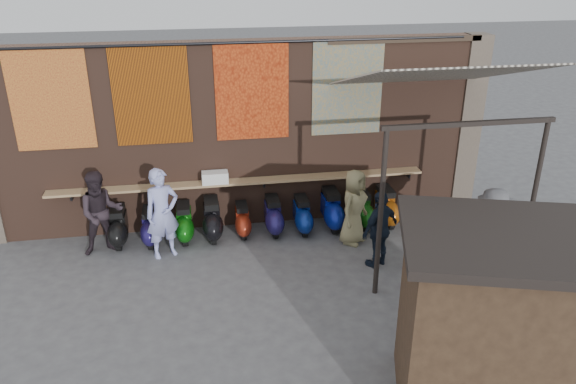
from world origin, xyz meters
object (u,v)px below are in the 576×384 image
object	(u,v)px
scooter_stool_6	(302,215)
diner_right	(101,213)
scooter_stool_5	(273,216)
scooter_stool_8	(362,209)
scooter_stool_3	(212,220)
shopper_navy	(380,229)
shelf_box	(215,177)
scooter_stool_0	(119,227)
shopper_tan	(354,207)
scooter_stool_9	(386,207)
scooter_stool_2	(184,223)
scooter_stool_4	(242,220)
shopper_grey	(490,234)
scooter_stool_1	(150,227)
scooter_stool_7	(332,210)
diner_left	(162,214)
market_stall	(496,329)

from	to	relation	value
scooter_stool_6	diner_right	world-z (taller)	diner_right
scooter_stool_5	scooter_stool_8	bearing A→B (deg)	-0.11
diner_right	scooter_stool_3	bearing A→B (deg)	-4.68
shopper_navy	shelf_box	bearing A→B (deg)	-64.54
scooter_stool_3	shelf_box	bearing A→B (deg)	69.62
scooter_stool_0	scooter_stool_6	xyz separation A→B (m)	(3.85, -0.08, -0.01)
scooter_stool_6	shopper_tan	size ratio (longest dim) A/B	0.49
scooter_stool_9	shopper_tan	xyz separation A→B (m)	(-0.96, -0.69, 0.40)
scooter_stool_2	scooter_stool_3	bearing A→B (deg)	-1.15
scooter_stool_4	shopper_grey	size ratio (longest dim) A/B	0.40
scooter_stool_0	scooter_stool_9	size ratio (longest dim) A/B	0.96
scooter_stool_4	shopper_grey	world-z (taller)	shopper_grey
diner_right	scooter_stool_1	bearing A→B (deg)	3.11
scooter_stool_7	scooter_stool_9	bearing A→B (deg)	-1.18
scooter_stool_1	scooter_stool_6	world-z (taller)	scooter_stool_6
scooter_stool_0	scooter_stool_4	bearing A→B (deg)	-0.48
scooter_stool_6	shopper_grey	size ratio (longest dim) A/B	0.45
scooter_stool_1	scooter_stool_6	bearing A→B (deg)	-0.07
scooter_stool_7	shopper_navy	xyz separation A→B (m)	(0.51, -1.71, 0.36)
scooter_stool_4	scooter_stool_6	bearing A→B (deg)	-2.58
scooter_stool_9	shopper_tan	distance (m)	1.25
scooter_stool_6	shopper_grey	bearing A→B (deg)	-37.66
scooter_stool_7	shopper_navy	world-z (taller)	shopper_navy
shelf_box	diner_right	xyz separation A→B (m)	(-2.29, -0.57, -0.37)
scooter_stool_4	scooter_stool_6	world-z (taller)	scooter_stool_6
scooter_stool_3	scooter_stool_9	distance (m)	3.83
scooter_stool_5	shopper_grey	bearing A→B (deg)	-33.16
scooter_stool_4	diner_left	world-z (taller)	diner_left
shelf_box	scooter_stool_0	distance (m)	2.23
scooter_stool_8	scooter_stool_9	size ratio (longest dim) A/B	0.98
scooter_stool_0	shopper_navy	xyz separation A→B (m)	(5.03, -1.72, 0.39)
scooter_stool_4	shopper_navy	world-z (taller)	shopper_navy
scooter_stool_4	scooter_stool_2	bearing A→B (deg)	-179.09
shopper_grey	scooter_stool_1	bearing A→B (deg)	-17.44
scooter_stool_3	shopper_tan	bearing A→B (deg)	-13.28
shopper_grey	market_stall	world-z (taller)	market_stall
shopper_grey	diner_left	bearing A→B (deg)	-13.66
diner_right	market_stall	distance (m)	7.58
scooter_stool_3	scooter_stool_4	xyz separation A→B (m)	(0.64, 0.03, -0.08)
scooter_stool_9	market_stall	world-z (taller)	market_stall
scooter_stool_3	scooter_stool_5	xyz separation A→B (m)	(1.30, 0.02, -0.03)
scooter_stool_1	scooter_stool_2	world-z (taller)	scooter_stool_2
scooter_stool_3	scooter_stool_2	bearing A→B (deg)	178.85
shelf_box	scooter_stool_4	world-z (taller)	shelf_box
scooter_stool_4	scooter_stool_5	size ratio (longest dim) A/B	0.87
scooter_stool_2	shelf_box	bearing A→B (deg)	23.79
scooter_stool_5	scooter_stool_8	distance (m)	1.97
shelf_box	scooter_stool_9	size ratio (longest dim) A/B	0.64
shopper_grey	market_stall	size ratio (longest dim) A/B	0.71
scooter_stool_0	shopper_grey	xyz separation A→B (m)	(6.90, -2.43, 0.49)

